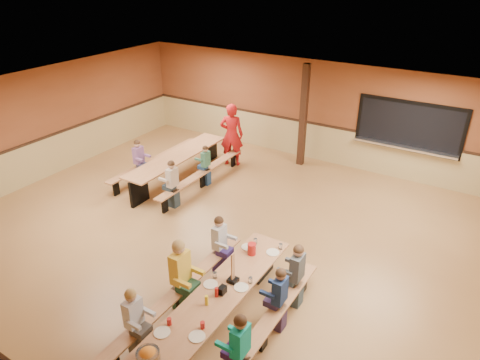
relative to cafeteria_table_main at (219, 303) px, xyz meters
The scene contains 23 objects.
ground 2.71m from the cafeteria_table_main, 120.96° to the left, with size 12.00×12.00×0.00m, color olive.
room_envelope 2.67m from the cafeteria_table_main, 120.96° to the left, with size 12.04×10.04×3.02m.
kitchen_pass_through 7.41m from the cafeteria_table_main, 80.36° to the left, with size 2.78×0.28×1.38m.
structural_post 6.93m from the cafeteria_table_main, 103.22° to the left, with size 0.18×0.18×3.00m, color black.
cafeteria_table_main is the anchor object (origin of this frame).
cafeteria_table_second 5.63m from the cafeteria_table_main, 135.75° to the left, with size 1.91×3.70×0.74m.
seated_child_white_left 1.35m from the cafeteria_table_main, 127.78° to the right, with size 0.37×0.30×1.21m, color silver, non-canonical shape.
seated_adult_yellow 0.84m from the cafeteria_table_main, behind, with size 0.46×0.38×1.39m, color yellow, non-canonical shape.
seated_child_grey_left 1.49m from the cafeteria_table_main, 123.80° to the left, with size 0.38×0.31×1.23m, color #BEBEBE, non-canonical shape.
seated_child_teal_right 1.08m from the cafeteria_table_main, 40.03° to the right, with size 0.39×0.32×1.25m, color #10A796, non-canonical shape.
seated_child_navy_right 0.98m from the cafeteria_table_main, 32.01° to the left, with size 0.36×0.30×1.20m, color navy, non-canonical shape.
seated_child_char_right 1.43m from the cafeteria_table_main, 54.76° to the left, with size 0.39×0.32×1.24m, color #43484B, non-canonical shape.
seated_child_purple_sec 5.87m from the cafeteria_table_main, 145.84° to the left, with size 0.37×0.30×1.21m, color #815589, non-canonical shape.
seated_child_green_sec 5.21m from the cafeteria_table_main, 127.97° to the left, with size 0.32×0.27×1.12m, color #397356, non-canonical shape.
seated_child_tan_sec 4.21m from the cafeteria_table_main, 139.68° to the left, with size 0.37×0.31×1.22m, color #C1AD97, non-canonical shape.
standing_woman 6.52m from the cafeteria_table_main, 120.76° to the left, with size 0.69×0.45×1.88m, color #B01416.
punch_pitcher 1.21m from the cafeteria_table_main, 93.59° to the left, with size 0.16×0.16×0.22m, color red.
chip_bowl 1.57m from the cafeteria_table_main, 93.57° to the right, with size 0.32×0.32×0.15m, color orange, non-canonical shape.
napkin_dispenser 0.28m from the cafeteria_table_main, 35.29° to the left, with size 0.10×0.14×0.13m, color black.
condiment_mustard 0.43m from the cafeteria_table_main, 93.79° to the right, with size 0.06×0.06×0.17m, color yellow.
condiment_ketchup 0.31m from the cafeteria_table_main, 84.84° to the right, with size 0.06×0.06×0.17m, color #B2140F.
table_paddle 0.50m from the cafeteria_table_main, 83.86° to the left, with size 0.16×0.16×0.56m.
place_settings 0.27m from the cafeteria_table_main, 63.43° to the left, with size 0.65×3.30×0.11m, color beige, non-canonical shape.
Camera 1 is at (4.40, -6.58, 5.46)m, focal length 32.00 mm.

